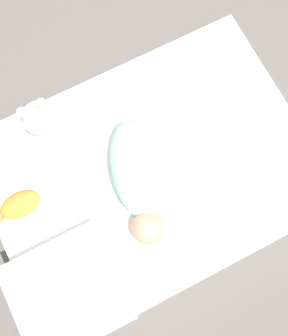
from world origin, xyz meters
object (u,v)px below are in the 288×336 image
at_px(pillow, 67,292).
at_px(turtle_plush, 18,206).
at_px(bunny_plush, 44,125).
at_px(swaddled_baby, 139,176).

height_order(pillow, turtle_plush, same).
bearing_deg(pillow, bunny_plush, -107.90).
relative_size(pillow, bunny_plush, 1.29).
bearing_deg(pillow, turtle_plush, -84.08).
relative_size(bunny_plush, turtle_plush, 1.49).
bearing_deg(swaddled_baby, pillow, -41.66).
xyz_separation_m(pillow, bunny_plush, (-0.20, -0.60, 0.09)).
xyz_separation_m(bunny_plush, turtle_plush, (0.23, 0.22, -0.09)).
relative_size(swaddled_baby, turtle_plush, 2.48).
distance_m(swaddled_baby, turtle_plush, 0.49).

